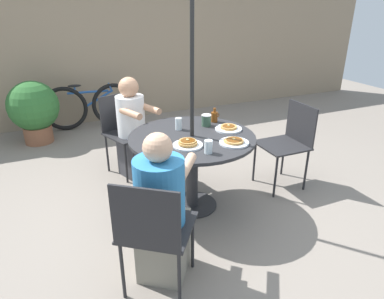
{
  "coord_description": "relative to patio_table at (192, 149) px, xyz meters",
  "views": [
    {
      "loc": [
        -1.16,
        -2.65,
        1.86
      ],
      "look_at": [
        0.0,
        0.0,
        0.6
      ],
      "focal_mm": 32.0,
      "sensor_mm": 36.0,
      "label": 1
    }
  ],
  "objects": [
    {
      "name": "ground_plane",
      "position": [
        0.0,
        0.0,
        -0.61
      ],
      "size": [
        12.0,
        12.0,
        0.0
      ],
      "primitive_type": "plane",
      "color": "gray"
    },
    {
      "name": "patio_chair_east",
      "position": [
        1.12,
        -0.0,
        -0.08
      ],
      "size": [
        0.46,
        0.46,
        0.89
      ],
      "rotation": [
        0.0,
        0.0,
        1.57
      ],
      "color": "#232326",
      "rests_on": "ground"
    },
    {
      "name": "patio_chair_north",
      "position": [
        -0.66,
        -0.9,
        -0.08
      ],
      "size": [
        0.64,
        0.64,
        0.89
      ],
      "rotation": [
        0.0,
        0.0,
        -0.63
      ],
      "color": "#232326",
      "rests_on": "ground"
    },
    {
      "name": "diner_south",
      "position": [
        -0.33,
        0.88,
        -0.08
      ],
      "size": [
        0.45,
        0.54,
        1.13
      ],
      "rotation": [
        0.0,
        0.0,
        -2.78
      ],
      "color": "#3D3D42",
      "rests_on": "ground"
    },
    {
      "name": "drinking_glass_a",
      "position": [
        -0.05,
        0.21,
        0.19
      ],
      "size": [
        0.06,
        0.06,
        0.11
      ],
      "primitive_type": "cylinder",
      "color": "silver",
      "rests_on": "patio_table"
    },
    {
      "name": "bicycle",
      "position": [
        -0.55,
        2.73,
        -0.26
      ],
      "size": [
        1.43,
        0.44,
        0.7
      ],
      "rotation": [
        0.0,
        0.0,
        -0.1
      ],
      "color": "black",
      "rests_on": "ground"
    },
    {
      "name": "syrup_bottle",
      "position": [
        0.37,
        0.27,
        0.19
      ],
      "size": [
        0.09,
        0.07,
        0.14
      ],
      "color": "brown",
      "rests_on": "patio_table"
    },
    {
      "name": "back_fence",
      "position": [
        0.0,
        3.04,
        0.34
      ],
      "size": [
        10.0,
        0.06,
        1.89
      ],
      "primitive_type": "cube",
      "color": "gray",
      "rests_on": "ground"
    },
    {
      "name": "coffee_cup",
      "position": [
        0.24,
        0.19,
        0.19
      ],
      "size": [
        0.09,
        0.09,
        0.11
      ],
      "color": "#33513D",
      "rests_on": "patio_table"
    },
    {
      "name": "potted_shrub",
      "position": [
        -1.34,
        2.4,
        -0.11
      ],
      "size": [
        0.69,
        0.69,
        0.88
      ],
      "color": "brown",
      "rests_on": "ground"
    },
    {
      "name": "pancake_plate_a",
      "position": [
        0.26,
        -0.31,
        0.15
      ],
      "size": [
        0.26,
        0.26,
        0.05
      ],
      "color": "white",
      "rests_on": "patio_table"
    },
    {
      "name": "pancake_plate_c",
      "position": [
        -0.13,
        -0.2,
        0.15
      ],
      "size": [
        0.26,
        0.26,
        0.06
      ],
      "color": "white",
      "rests_on": "patio_table"
    },
    {
      "name": "umbrella_pole",
      "position": [
        0.0,
        0.0,
        0.62
      ],
      "size": [
        0.04,
        0.04,
        2.45
      ],
      "primitive_type": "cylinder",
      "color": "black",
      "rests_on": "ground"
    },
    {
      "name": "diner_north",
      "position": [
        -0.56,
        -0.76,
        -0.09
      ],
      "size": [
        0.56,
        0.59,
        1.12
      ],
      "rotation": [
        0.0,
        0.0,
        -0.63
      ],
      "color": "gray",
      "rests_on": "ground"
    },
    {
      "name": "patio_chair_south",
      "position": [
        -0.39,
        1.05,
        -0.08
      ],
      "size": [
        0.59,
        0.59,
        0.89
      ],
      "rotation": [
        0.0,
        0.0,
        -2.78
      ],
      "color": "#232326",
      "rests_on": "ground"
    },
    {
      "name": "pancake_plate_b",
      "position": [
        0.38,
        0.01,
        0.15
      ],
      "size": [
        0.26,
        0.26,
        0.05
      ],
      "color": "white",
      "rests_on": "patio_table"
    },
    {
      "name": "patio_table",
      "position": [
        0.0,
        0.0,
        0.0
      ],
      "size": [
        1.16,
        1.16,
        0.74
      ],
      "color": "#28282B",
      "rests_on": "ground"
    },
    {
      "name": "drinking_glass_b",
      "position": [
        -0.03,
        -0.4,
        0.19
      ],
      "size": [
        0.07,
        0.07,
        0.11
      ],
      "primitive_type": "cylinder",
      "color": "silver",
      "rests_on": "patio_table"
    }
  ]
}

